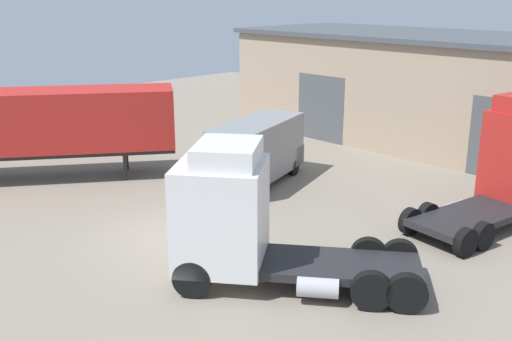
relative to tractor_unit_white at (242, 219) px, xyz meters
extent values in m
plane|color=gray|center=(-4.19, 0.54, -1.91)|extent=(60.00, 60.00, 0.00)
cube|color=tan|center=(-4.19, 18.75, 0.87)|extent=(23.34, 8.42, 5.56)
cube|color=#474C51|center=(-4.19, 18.75, 3.77)|extent=(23.84, 8.92, 0.25)
cube|color=#4C5156|center=(-9.32, 14.57, -0.11)|extent=(3.20, 0.08, 3.60)
cube|color=#4C5156|center=(0.95, 14.57, -0.11)|extent=(3.20, 0.08, 3.60)
cube|color=silver|center=(-0.47, -0.34, 0.11)|extent=(3.43, 3.44, 2.96)
cube|color=silver|center=(-0.31, -0.22, 1.87)|extent=(2.61, 2.69, 0.60)
cube|color=black|center=(-1.40, -1.05, 0.70)|extent=(1.34, 1.72, 1.07)
cube|color=#232326|center=(2.22, 1.71, -1.25)|extent=(4.69, 4.24, 0.24)
cylinder|color=#B2B2B7|center=(2.35, 0.56, -1.42)|extent=(1.21, 1.11, 0.56)
cylinder|color=black|center=(-0.28, -1.58, -1.37)|extent=(1.04, 0.89, 1.08)
cylinder|color=black|center=(-1.62, 0.17, -1.37)|extent=(1.04, 0.89, 1.08)
cylinder|color=black|center=(3.51, 1.32, -1.37)|extent=(1.04, 0.89, 1.08)
cylinder|color=black|center=(2.17, 3.06, -1.37)|extent=(1.04, 0.89, 1.08)
cylinder|color=black|center=(4.23, 1.86, -1.37)|extent=(1.04, 0.89, 1.08)
cylinder|color=black|center=(2.89, 3.61, -1.37)|extent=(1.04, 0.89, 1.08)
cube|color=red|center=(-13.31, 0.30, 0.72)|extent=(8.63, 11.06, 2.58)
cube|color=#232326|center=(-13.31, 0.30, -0.68)|extent=(8.01, 10.63, 0.24)
cube|color=#232326|center=(-11.93, 3.76, -1.36)|extent=(0.22, 0.22, 1.11)
cube|color=#232326|center=(-10.60, 2.86, -1.36)|extent=(0.22, 0.22, 1.11)
cube|color=gray|center=(-6.17, 6.63, -0.36)|extent=(3.60, 5.71, 2.38)
cube|color=gray|center=(-6.91, 8.83, -1.10)|extent=(2.18, 1.49, 0.90)
cube|color=black|center=(-6.78, 8.45, 0.12)|extent=(1.62, 0.61, 0.86)
cylinder|color=black|center=(-7.57, 8.13, -1.55)|extent=(0.51, 0.78, 0.72)
cylinder|color=black|center=(-5.96, 8.68, -1.55)|extent=(0.51, 0.78, 0.72)
cylinder|color=black|center=(-6.37, 4.58, -1.55)|extent=(0.51, 0.78, 0.72)
cylinder|color=black|center=(-4.76, 5.12, -1.55)|extent=(0.51, 0.78, 0.72)
cube|color=#232326|center=(2.80, 7.91, -1.33)|extent=(2.61, 4.49, 0.24)
cylinder|color=#B2B2B7|center=(1.90, 8.66, -1.50)|extent=(0.72, 1.17, 0.56)
cylinder|color=black|center=(2.29, 11.96, -1.45)|extent=(0.44, 0.97, 0.93)
cylinder|color=black|center=(1.60, 7.37, -1.45)|extent=(0.44, 0.97, 0.93)
cylinder|color=black|center=(3.78, 7.04, -1.45)|extent=(0.44, 0.97, 0.93)
cylinder|color=black|center=(1.47, 6.48, -1.45)|extent=(0.44, 0.97, 0.93)
cylinder|color=black|center=(3.64, 6.15, -1.45)|extent=(0.44, 0.97, 0.93)
camera|label=1|loc=(11.42, -10.55, 6.12)|focal=42.00mm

